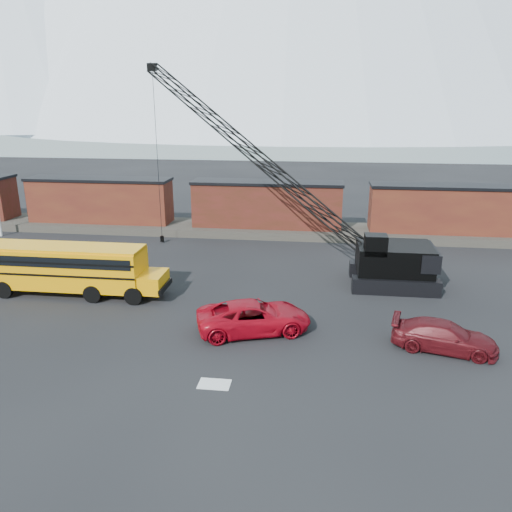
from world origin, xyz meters
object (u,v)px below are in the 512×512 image
Objects in this scene: school_bus at (71,267)px; red_pickup at (254,317)px; maroon_suv at (444,336)px; crawler_crane at (251,152)px.

school_bus reaches higher than red_pickup.
crawler_crane is (-11.40, 13.12, 7.56)m from maroon_suv.
crawler_crane reaches higher than school_bus.
red_pickup is at bearing -81.57° from crawler_crane.
crawler_crane is at bearing -9.77° from red_pickup.
school_bus is at bearing -140.96° from crawler_crane.
crawler_crane is at bearing 39.04° from school_bus.
crawler_crane is (-1.82, 12.26, 7.45)m from red_pickup.
red_pickup reaches higher than maroon_suv.
crawler_crane is (10.34, 8.39, 6.50)m from school_bus.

